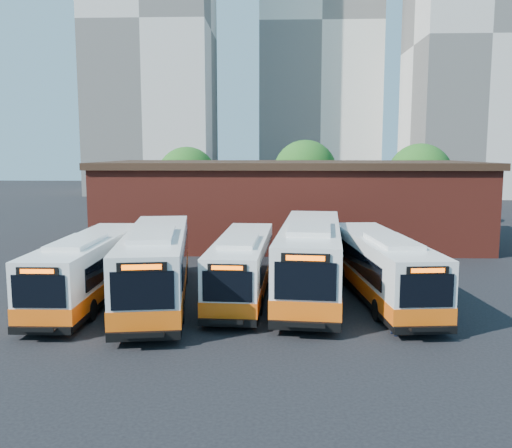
{
  "coord_description": "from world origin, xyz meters",
  "views": [
    {
      "loc": [
        -1.15,
        -22.45,
        7.18
      ],
      "look_at": [
        -2.09,
        4.66,
        3.53
      ],
      "focal_mm": 38.0,
      "sensor_mm": 36.0,
      "label": 1
    }
  ],
  "objects_px": {
    "bus_east": "(382,270)",
    "bus_mideast": "(310,261)",
    "bus_west": "(156,268)",
    "bus_farwest": "(89,271)",
    "bus_midwest": "(242,268)",
    "transit_worker": "(395,314)"
  },
  "relations": [
    {
      "from": "bus_mideast",
      "to": "bus_farwest",
      "type": "bearing_deg",
      "value": -166.16
    },
    {
      "from": "bus_farwest",
      "to": "transit_worker",
      "type": "xyz_separation_m",
      "value": [
        13.67,
        -4.5,
        -0.63
      ]
    },
    {
      "from": "bus_west",
      "to": "bus_midwest",
      "type": "relative_size",
      "value": 1.16
    },
    {
      "from": "bus_midwest",
      "to": "bus_mideast",
      "type": "xyz_separation_m",
      "value": [
        3.4,
        0.52,
        0.28
      ]
    },
    {
      "from": "bus_east",
      "to": "bus_mideast",
      "type": "bearing_deg",
      "value": 158.23
    },
    {
      "from": "bus_west",
      "to": "transit_worker",
      "type": "distance_m",
      "value": 11.35
    },
    {
      "from": "bus_midwest",
      "to": "bus_east",
      "type": "relative_size",
      "value": 0.96
    },
    {
      "from": "bus_midwest",
      "to": "bus_west",
      "type": "bearing_deg",
      "value": -162.74
    },
    {
      "from": "bus_farwest",
      "to": "bus_mideast",
      "type": "xyz_separation_m",
      "value": [
        10.76,
        1.57,
        0.24
      ]
    },
    {
      "from": "bus_farwest",
      "to": "bus_mideast",
      "type": "distance_m",
      "value": 10.88
    },
    {
      "from": "bus_west",
      "to": "bus_mideast",
      "type": "bearing_deg",
      "value": 3.91
    },
    {
      "from": "bus_farwest",
      "to": "bus_east",
      "type": "bearing_deg",
      "value": 1.7
    },
    {
      "from": "bus_farwest",
      "to": "bus_west",
      "type": "distance_m",
      "value": 3.29
    },
    {
      "from": "bus_mideast",
      "to": "bus_east",
      "type": "relative_size",
      "value": 1.15
    },
    {
      "from": "bus_midwest",
      "to": "bus_mideast",
      "type": "height_order",
      "value": "bus_mideast"
    },
    {
      "from": "transit_worker",
      "to": "bus_east",
      "type": "bearing_deg",
      "value": -23.82
    },
    {
      "from": "bus_east",
      "to": "bus_farwest",
      "type": "bearing_deg",
      "value": 176.95
    },
    {
      "from": "bus_west",
      "to": "bus_mideast",
      "type": "distance_m",
      "value": 7.64
    },
    {
      "from": "bus_midwest",
      "to": "bus_east",
      "type": "xyz_separation_m",
      "value": [
        6.81,
        -0.48,
        0.06
      ]
    },
    {
      "from": "bus_midwest",
      "to": "bus_mideast",
      "type": "distance_m",
      "value": 3.45
    },
    {
      "from": "bus_midwest",
      "to": "transit_worker",
      "type": "relative_size",
      "value": 6.95
    },
    {
      "from": "bus_midwest",
      "to": "transit_worker",
      "type": "bearing_deg",
      "value": -38.5
    }
  ]
}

